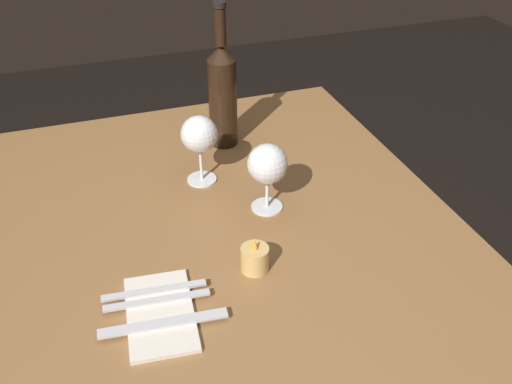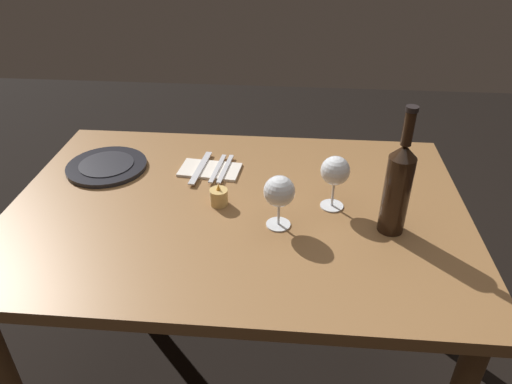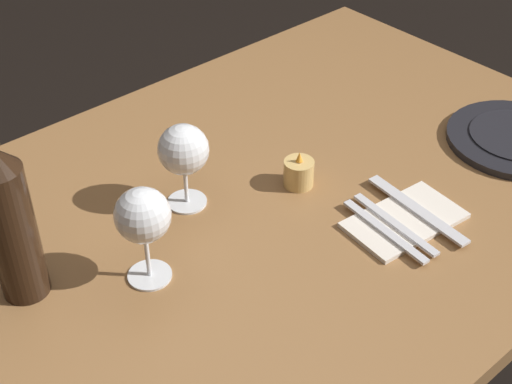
{
  "view_description": "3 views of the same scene",
  "coord_description": "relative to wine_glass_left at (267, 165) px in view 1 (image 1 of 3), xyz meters",
  "views": [
    {
      "loc": [
        0.82,
        -0.26,
        1.46
      ],
      "look_at": [
        -0.03,
        0.03,
        0.85
      ],
      "focal_mm": 41.14,
      "sensor_mm": 36.0,
      "label": 1
    },
    {
      "loc": [
        -0.15,
        1.13,
        1.51
      ],
      "look_at": [
        -0.06,
        0.03,
        0.81
      ],
      "focal_mm": 33.59,
      "sensor_mm": 36.0,
      "label": 2
    },
    {
      "loc": [
        -0.68,
        -0.71,
        1.52
      ],
      "look_at": [
        -0.08,
        -0.03,
        0.81
      ],
      "focal_mm": 52.18,
      "sensor_mm": 36.0,
      "label": 3
    }
  ],
  "objects": [
    {
      "name": "fork_outer",
      "position": [
        0.18,
        -0.27,
        -0.09
      ],
      "size": [
        0.03,
        0.18,
        0.0
      ],
      "color": "silver",
      "rests_on": "folded_napkin"
    },
    {
      "name": "fork_inner",
      "position": [
        0.21,
        -0.27,
        -0.09
      ],
      "size": [
        0.03,
        0.18,
        0.0
      ],
      "color": "silver",
      "rests_on": "folded_napkin"
    },
    {
      "name": "table_knife",
      "position": [
        0.26,
        -0.27,
        -0.09
      ],
      "size": [
        0.04,
        0.21,
        0.0
      ],
      "color": "silver",
      "rests_on": "folded_napkin"
    },
    {
      "name": "votive_candle",
      "position": [
        0.17,
        -0.09,
        -0.08
      ],
      "size": [
        0.05,
        0.05,
        0.07
      ],
      "color": "#DBB266",
      "rests_on": "dining_table"
    },
    {
      "name": "wine_glass_right",
      "position": [
        -0.15,
        -0.1,
        0.01
      ],
      "size": [
        0.08,
        0.08,
        0.16
      ],
      "color": "white",
      "rests_on": "dining_table"
    },
    {
      "name": "wine_bottle",
      "position": [
        -0.3,
        -0.01,
        0.03
      ],
      "size": [
        0.07,
        0.07,
        0.35
      ],
      "color": "black",
      "rests_on": "dining_table"
    },
    {
      "name": "folded_napkin",
      "position": [
        0.23,
        -0.27,
        -0.1
      ],
      "size": [
        0.2,
        0.13,
        0.01
      ],
      "color": "silver",
      "rests_on": "dining_table"
    },
    {
      "name": "wine_glass_left",
      "position": [
        0.0,
        0.0,
        0.0
      ],
      "size": [
        0.08,
        0.08,
        0.15
      ],
      "color": "white",
      "rests_on": "dining_table"
    },
    {
      "name": "dining_table",
      "position": [
        0.12,
        -0.09,
        -0.19
      ],
      "size": [
        1.3,
        0.9,
        0.74
      ],
      "color": "olive",
      "rests_on": "ground"
    }
  ]
}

